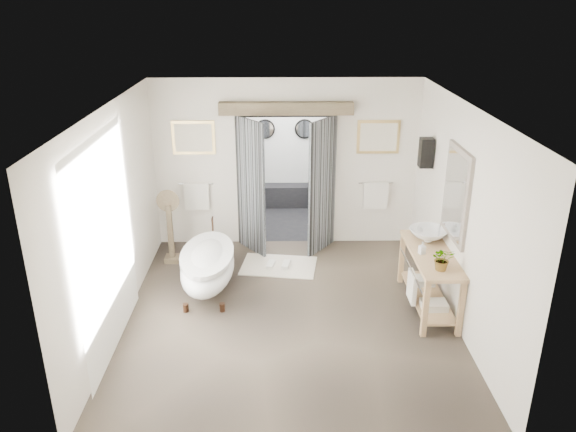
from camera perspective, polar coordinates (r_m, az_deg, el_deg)
The scene contains 13 objects.
ground_plane at distance 7.92m, azimuth 0.07°, elevation -10.05°, with size 5.00×5.00×0.00m, color brown.
room_shell at distance 7.00m, azimuth -0.19°, elevation 2.42°, with size 4.52×5.02×2.91m.
shower_room at distance 11.21m, azimuth -0.29°, elevation 4.81°, with size 2.22×2.01×2.51m.
back_wall_dressing at distance 9.42m, azimuth -0.17°, elevation 5.66°, with size 3.82×0.74×2.52m.
clawfoot_tub at distance 8.43m, azimuth -8.15°, elevation -4.96°, with size 0.78×1.74×0.85m.
vanity at distance 8.12m, azimuth 14.03°, elevation -5.85°, with size 0.57×1.60×0.85m.
pedestal_mirror at distance 9.38m, azimuth -11.87°, elevation -1.53°, with size 0.37×0.24×1.26m.
rug at distance 9.24m, azimuth -0.94°, elevation -5.07°, with size 1.20×0.80×0.01m, color beige.
slippers at distance 9.21m, azimuth -0.98°, elevation -4.94°, with size 0.41×0.29×0.05m.
basin at distance 8.29m, azimuth 14.06°, elevation -1.88°, with size 0.55×0.55×0.19m, color white.
plant at distance 7.47m, azimuth 15.44°, elevation -4.22°, with size 0.28×0.25×0.31m, color gray.
soap_bottle_a at distance 7.88m, azimuth 13.48°, elevation -3.17°, with size 0.08×0.08×0.18m, color gray.
soap_bottle_b at distance 8.44m, azimuth 13.10°, elevation -1.36°, with size 0.15×0.15×0.19m, color gray.
Camera 1 is at (-0.12, -6.73, 4.18)m, focal length 35.00 mm.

